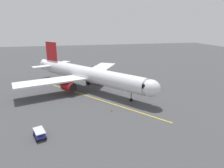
# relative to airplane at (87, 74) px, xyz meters

# --- Properties ---
(ground_plane) EXTENTS (220.00, 220.00, 0.00)m
(ground_plane) POSITION_rel_airplane_xyz_m (-0.57, -2.02, -4.00)
(ground_plane) COLOR #424244
(apron_lead_in_line) EXTENTS (25.14, 31.41, 0.01)m
(apron_lead_in_line) POSITION_rel_airplane_xyz_m (-0.18, 6.22, -4.00)
(apron_lead_in_line) COLOR yellow
(apron_lead_in_line) RESTS_ON ground
(airplane) EXTENTS (31.91, 34.12, 11.50)m
(airplane) POSITION_rel_airplane_xyz_m (0.00, 0.00, 0.00)
(airplane) COLOR white
(airplane) RESTS_ON ground
(ground_crew_marshaller) EXTENTS (0.46, 0.46, 1.71)m
(ground_crew_marshaller) POSITION_rel_airplane_xyz_m (-17.37, 6.19, -3.12)
(ground_crew_marshaller) COLOR #23232D
(ground_crew_marshaller) RESTS_ON ground
(baggage_cart_near_nose) EXTENTS (2.27, 2.92, 1.27)m
(baggage_cart_near_nose) POSITION_rel_airplane_xyz_m (9.49, 21.57, -3.35)
(baggage_cart_near_nose) COLOR #2D3899
(baggage_cart_near_nose) RESTS_ON ground
(safety_cone_nose_left) EXTENTS (0.32, 0.32, 0.55)m
(safety_cone_nose_left) POSITION_rel_airplane_xyz_m (-15.26, -0.22, -3.73)
(safety_cone_nose_left) COLOR #F2590F
(safety_cone_nose_left) RESTS_ON ground
(safety_cone_nose_right) EXTENTS (0.32, 0.32, 0.55)m
(safety_cone_nose_right) POSITION_rel_airplane_xyz_m (-3.22, 15.01, -3.73)
(safety_cone_nose_right) COLOR #F2590F
(safety_cone_nose_right) RESTS_ON ground
(safety_cone_wing_port) EXTENTS (0.32, 0.32, 0.55)m
(safety_cone_wing_port) POSITION_rel_airplane_xyz_m (-14.62, 7.38, -3.73)
(safety_cone_wing_port) COLOR #F2590F
(safety_cone_wing_port) RESTS_ON ground
(safety_cone_wing_starboard) EXTENTS (0.32, 0.32, 0.55)m
(safety_cone_wing_starboard) POSITION_rel_airplane_xyz_m (-19.18, 5.12, -3.73)
(safety_cone_wing_starboard) COLOR #F2590F
(safety_cone_wing_starboard) RESTS_ON ground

